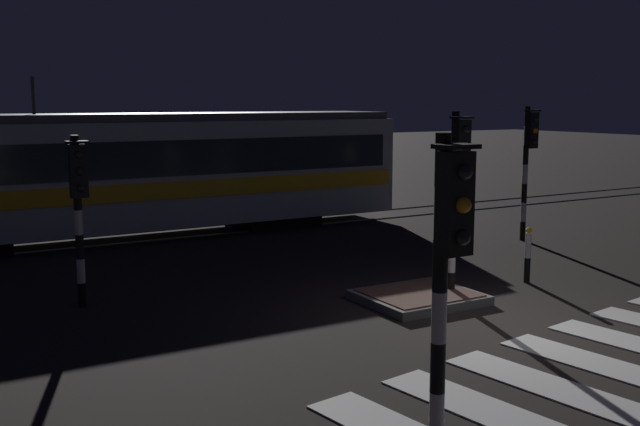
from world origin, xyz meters
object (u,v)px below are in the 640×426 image
at_px(traffic_light_median_centre, 457,177).
at_px(tram, 129,172).
at_px(traffic_light_corner_far_left, 78,196).
at_px(traffic_light_corner_far_right, 528,153).
at_px(traffic_light_corner_near_left, 447,262).
at_px(bollard_island_edge, 528,255).

xyz_separation_m(traffic_light_median_centre, tram, (-3.30, 9.01, -0.50)).
bearing_deg(traffic_light_corner_far_left, traffic_light_corner_far_right, 3.38).
relative_size(traffic_light_corner_far_right, tram, 0.23).
xyz_separation_m(traffic_light_corner_far_right, traffic_light_corner_far_left, (-11.29, -0.67, -0.29)).
distance_m(traffic_light_corner_far_left, traffic_light_corner_near_left, 8.11).
relative_size(traffic_light_corner_far_left, traffic_light_median_centre, 0.88).
bearing_deg(tram, traffic_light_corner_far_right, -32.65).
bearing_deg(traffic_light_median_centre, traffic_light_corner_far_left, 154.70).
bearing_deg(traffic_light_median_centre, tram, 110.11).
distance_m(traffic_light_corner_far_left, tram, 6.75).
relative_size(traffic_light_corner_far_left, bollard_island_edge, 2.70).
bearing_deg(traffic_light_corner_near_left, traffic_light_corner_far_left, 99.86).
bearing_deg(bollard_island_edge, traffic_light_corner_far_right, 44.83).
relative_size(traffic_light_corner_far_left, tram, 0.20).
bearing_deg(traffic_light_corner_far_right, traffic_light_corner_far_left, -176.62).
height_order(traffic_light_corner_far_left, bollard_island_edge, traffic_light_corner_far_left).
xyz_separation_m(traffic_light_corner_far_left, traffic_light_corner_near_left, (1.39, -7.99, 0.20)).
distance_m(traffic_light_median_centre, bollard_island_edge, 2.68).
height_order(traffic_light_corner_far_left, traffic_light_corner_near_left, traffic_light_corner_near_left).
xyz_separation_m(traffic_light_corner_far_left, traffic_light_median_centre, (5.95, -2.81, 0.26)).
relative_size(traffic_light_median_centre, bollard_island_edge, 3.06).
bearing_deg(traffic_light_median_centre, bollard_island_edge, 6.63).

